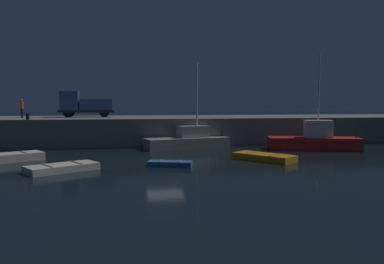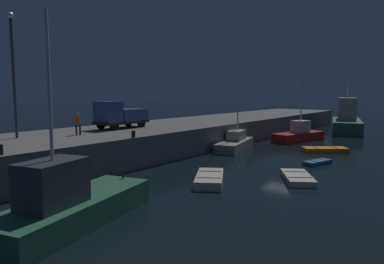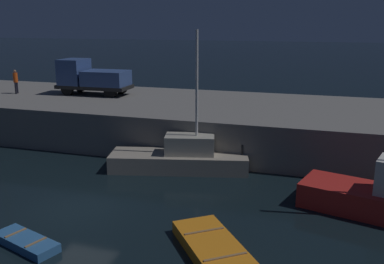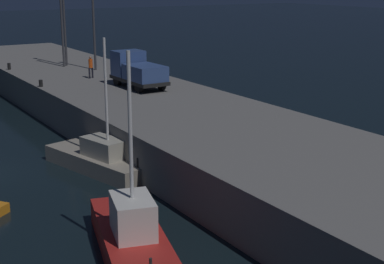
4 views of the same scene
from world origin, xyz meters
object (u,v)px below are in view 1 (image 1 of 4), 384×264
object	(u,v)px
fishing_boat_orange	(188,140)
rowboat_white_mid	(264,157)
dinghy_orange_near	(170,164)
dockworker	(22,107)
utility_truck	(84,105)
fishing_trawler_red	(314,140)
dinghy_red_small	(9,158)
rowboat_blue_far	(62,168)
bollard_central	(28,117)

from	to	relation	value
fishing_boat_orange	rowboat_white_mid	distance (m)	8.73
dinghy_orange_near	dockworker	distance (m)	19.37
fishing_boat_orange	dinghy_orange_near	distance (m)	9.56
fishing_boat_orange	utility_truck	xyz separation A→B (m)	(-9.18, 6.96, 3.02)
fishing_trawler_red	utility_truck	distance (m)	21.76
fishing_trawler_red	dockworker	distance (m)	26.20
fishing_trawler_red	dinghy_red_small	bearing A→B (deg)	-173.45
rowboat_blue_far	bollard_central	bearing A→B (deg)	111.62
fishing_boat_orange	fishing_trawler_red	bearing A→B (deg)	-16.38
dinghy_orange_near	rowboat_white_mid	xyz separation A→B (m)	(6.42, 1.35, 0.06)
dinghy_red_small	bollard_central	size ratio (longest dim) A/B	8.76
dinghy_red_small	bollard_central	xyz separation A→B (m)	(-0.32, 6.64, 2.45)
bollard_central	rowboat_white_mid	bearing A→B (deg)	-27.85
rowboat_white_mid	utility_truck	world-z (taller)	utility_truck
dinghy_orange_near	utility_truck	bearing A→B (deg)	112.19
fishing_trawler_red	dinghy_orange_near	xyz separation A→B (m)	(-12.58, -6.25, -0.62)
rowboat_white_mid	dockworker	distance (m)	23.07
dinghy_red_small	utility_truck	xyz separation A→B (m)	(3.57, 12.51, 3.42)
dinghy_orange_near	rowboat_blue_far	distance (m)	6.18
fishing_trawler_red	fishing_boat_orange	size ratio (longest dim) A/B	1.04
fishing_boat_orange	dinghy_red_small	xyz separation A→B (m)	(-12.75, -5.55, -0.39)
rowboat_blue_far	bollard_central	xyz separation A→B (m)	(-4.33, 10.93, 2.53)
dockworker	fishing_boat_orange	bearing A→B (deg)	-21.01
dinghy_orange_near	bollard_central	bearing A→B (deg)	135.54
dockworker	rowboat_white_mid	bearing A→B (deg)	-36.09
rowboat_white_mid	dinghy_red_small	size ratio (longest dim) A/B	0.97
dockworker	fishing_trawler_red	bearing A→B (deg)	-19.16
fishing_trawler_red	fishing_boat_orange	world-z (taller)	fishing_trawler_red
fishing_trawler_red	rowboat_blue_far	size ratio (longest dim) A/B	1.88
utility_truck	bollard_central	bearing A→B (deg)	-123.52
fishing_boat_orange	utility_truck	bearing A→B (deg)	142.84
fishing_boat_orange	rowboat_white_mid	size ratio (longest dim) A/B	1.74
dinghy_orange_near	fishing_boat_orange	bearing A→B (deg)	74.21
fishing_trawler_red	utility_truck	world-z (taller)	fishing_trawler_red
fishing_boat_orange	rowboat_white_mid	xyz separation A→B (m)	(3.82, -7.83, -0.44)
rowboat_blue_far	utility_truck	distance (m)	17.16
dinghy_orange_near	dinghy_red_small	bearing A→B (deg)	160.27
dinghy_orange_near	dinghy_red_small	distance (m)	10.79
bollard_central	fishing_boat_orange	bearing A→B (deg)	-4.77
dinghy_red_small	dinghy_orange_near	bearing A→B (deg)	-19.73
dockworker	bollard_central	bearing A→B (deg)	-70.93
fishing_trawler_red	rowboat_blue_far	world-z (taller)	fishing_trawler_red
dockworker	dinghy_orange_near	bearing A→B (deg)	-50.89
rowboat_blue_far	utility_truck	bearing A→B (deg)	91.51
rowboat_blue_far	dockworker	size ratio (longest dim) A/B	2.37
rowboat_white_mid	utility_truck	bearing A→B (deg)	131.32
rowboat_white_mid	dockworker	bearing A→B (deg)	143.91
fishing_boat_orange	dockworker	world-z (taller)	fishing_boat_orange
utility_truck	bollard_central	world-z (taller)	utility_truck
dinghy_orange_near	utility_truck	xyz separation A→B (m)	(-6.58, 16.15, 3.53)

